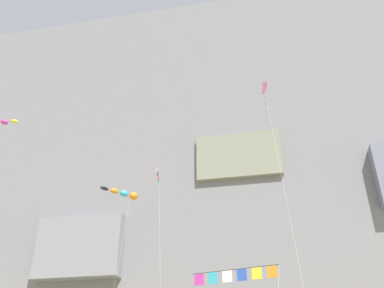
{
  "coord_description": "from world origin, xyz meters",
  "views": [
    {
      "loc": [
        4.48,
        -1.08,
        3.73
      ],
      "look_at": [
        -0.46,
        23.39,
        18.23
      ],
      "focal_mm": 40.22,
      "sensor_mm": 36.0,
      "label": 1
    }
  ],
  "objects": [
    {
      "name": "kite_diamond_low_center",
      "position": [
        4.85,
        28.24,
        24.61
      ],
      "size": [
        1.79,
        6.09,
        26.9
      ],
      "color": "pink",
      "rests_on": "ground"
    },
    {
      "name": "kite_banner_low_left",
      "position": [
        -6.29,
        35.61,
        21.12
      ],
      "size": [
        3.03,
        6.93,
        22.74
      ],
      "color": "black",
      "rests_on": "ground"
    },
    {
      "name": "cliff_face",
      "position": [
        0.0,
        73.19,
        35.3
      ],
      "size": [
        180.0,
        33.42,
        70.64
      ],
      "color": "gray",
      "rests_on": "ground"
    },
    {
      "name": "kite_windsock_far_right",
      "position": [
        -10.31,
        37.41,
        21.41
      ],
      "size": [
        3.25,
        3.7,
        21.88
      ],
      "color": "orange",
      "rests_on": "ground"
    },
    {
      "name": "kite_banner_near_cliff",
      "position": [
        2.27,
        20.88,
        8.69
      ],
      "size": [
        4.57,
        3.87,
        9.18
      ],
      "color": "black",
      "rests_on": "ground"
    }
  ]
}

